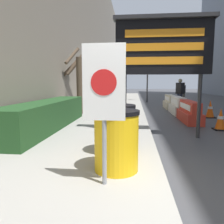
{
  "coord_description": "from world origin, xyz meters",
  "views": [
    {
      "loc": [
        -0.49,
        -2.97,
        1.5
      ],
      "look_at": [
        -1.5,
        6.98,
        0.2
      ],
      "focal_mm": 35.0,
      "sensor_mm": 36.0,
      "label": 1
    }
  ],
  "objects_px": {
    "traffic_cone_near": "(221,119)",
    "pedestrian_passerby": "(180,91)",
    "barrel_drum_middle": "(117,129)",
    "traffic_light_near_curb": "(148,68)",
    "jersey_barrier_cream": "(170,103)",
    "pedestrian_worker": "(183,91)",
    "warning_sign": "(104,92)",
    "message_board": "(163,47)",
    "jersey_barrier_white": "(178,106)",
    "jersey_barrier_red_striped": "(189,113)",
    "barrel_drum_foreground": "(116,140)",
    "traffic_cone_mid": "(210,109)"
  },
  "relations": [
    {
      "from": "barrel_drum_foreground",
      "to": "jersey_barrier_white",
      "type": "xyz_separation_m",
      "value": [
        2.44,
        7.83,
        -0.25
      ]
    },
    {
      "from": "message_board",
      "to": "traffic_cone_near",
      "type": "height_order",
      "value": "message_board"
    },
    {
      "from": "jersey_barrier_white",
      "to": "traffic_cone_near",
      "type": "height_order",
      "value": "jersey_barrier_white"
    },
    {
      "from": "jersey_barrier_red_striped",
      "to": "traffic_cone_mid",
      "type": "bearing_deg",
      "value": 45.47
    },
    {
      "from": "barrel_drum_middle",
      "to": "jersey_barrier_red_striped",
      "type": "xyz_separation_m",
      "value": [
        2.5,
        4.64,
        -0.26
      ]
    },
    {
      "from": "warning_sign",
      "to": "jersey_barrier_cream",
      "type": "height_order",
      "value": "warning_sign"
    },
    {
      "from": "jersey_barrier_red_striped",
      "to": "jersey_barrier_cream",
      "type": "relative_size",
      "value": 1.03
    },
    {
      "from": "barrel_drum_foreground",
      "to": "message_board",
      "type": "bearing_deg",
      "value": 70.43
    },
    {
      "from": "warning_sign",
      "to": "jersey_barrier_cream",
      "type": "xyz_separation_m",
      "value": [
        2.56,
        10.7,
        -1.03
      ]
    },
    {
      "from": "traffic_light_near_curb",
      "to": "barrel_drum_middle",
      "type": "bearing_deg",
      "value": -95.65
    },
    {
      "from": "message_board",
      "to": "traffic_cone_near",
      "type": "distance_m",
      "value": 3.17
    },
    {
      "from": "traffic_cone_mid",
      "to": "traffic_light_near_curb",
      "type": "distance_m",
      "value": 8.57
    },
    {
      "from": "message_board",
      "to": "traffic_cone_mid",
      "type": "bearing_deg",
      "value": 55.68
    },
    {
      "from": "barrel_drum_middle",
      "to": "warning_sign",
      "type": "distance_m",
      "value": 1.56
    },
    {
      "from": "barrel_drum_foreground",
      "to": "pedestrian_passerby",
      "type": "relative_size",
      "value": 0.53
    },
    {
      "from": "traffic_light_near_curb",
      "to": "pedestrian_worker",
      "type": "height_order",
      "value": "traffic_light_near_curb"
    },
    {
      "from": "traffic_cone_mid",
      "to": "pedestrian_worker",
      "type": "height_order",
      "value": "pedestrian_worker"
    },
    {
      "from": "message_board",
      "to": "pedestrian_worker",
      "type": "distance_m",
      "value": 11.74
    },
    {
      "from": "traffic_cone_near",
      "to": "pedestrian_worker",
      "type": "relative_size",
      "value": 0.45
    },
    {
      "from": "warning_sign",
      "to": "pedestrian_passerby",
      "type": "distance_m",
      "value": 11.69
    },
    {
      "from": "jersey_barrier_red_striped",
      "to": "pedestrian_worker",
      "type": "xyz_separation_m",
      "value": [
        1.6,
        8.63,
        0.58
      ]
    },
    {
      "from": "warning_sign",
      "to": "traffic_cone_near",
      "type": "height_order",
      "value": "warning_sign"
    },
    {
      "from": "traffic_cone_near",
      "to": "pedestrian_passerby",
      "type": "distance_m",
      "value": 6.72
    },
    {
      "from": "jersey_barrier_white",
      "to": "barrel_drum_middle",
      "type": "bearing_deg",
      "value": -109.67
    },
    {
      "from": "pedestrian_passerby",
      "to": "jersey_barrier_red_striped",
      "type": "bearing_deg",
      "value": 142.59
    },
    {
      "from": "traffic_cone_near",
      "to": "message_board",
      "type": "bearing_deg",
      "value": -150.83
    },
    {
      "from": "jersey_barrier_cream",
      "to": "traffic_cone_near",
      "type": "bearing_deg",
      "value": -84.14
    },
    {
      "from": "traffic_cone_near",
      "to": "pedestrian_passerby",
      "type": "xyz_separation_m",
      "value": [
        0.02,
        6.69,
        0.72
      ]
    },
    {
      "from": "barrel_drum_foreground",
      "to": "jersey_barrier_white",
      "type": "relative_size",
      "value": 0.46
    },
    {
      "from": "barrel_drum_foreground",
      "to": "jersey_barrier_white",
      "type": "distance_m",
      "value": 8.21
    },
    {
      "from": "pedestrian_passerby",
      "to": "traffic_light_near_curb",
      "type": "bearing_deg",
      "value": -5.43
    },
    {
      "from": "barrel_drum_middle",
      "to": "pedestrian_passerby",
      "type": "relative_size",
      "value": 0.53
    },
    {
      "from": "pedestrian_worker",
      "to": "message_board",
      "type": "bearing_deg",
      "value": 9.24
    },
    {
      "from": "traffic_cone_near",
      "to": "traffic_light_near_curb",
      "type": "bearing_deg",
      "value": 99.51
    },
    {
      "from": "jersey_barrier_red_striped",
      "to": "traffic_light_near_curb",
      "type": "height_order",
      "value": "traffic_light_near_curb"
    },
    {
      "from": "barrel_drum_middle",
      "to": "traffic_light_near_curb",
      "type": "bearing_deg",
      "value": 84.35
    },
    {
      "from": "jersey_barrier_cream",
      "to": "pedestrian_passerby",
      "type": "xyz_separation_m",
      "value": [
        0.66,
        0.53,
        0.7
      ]
    },
    {
      "from": "jersey_barrier_red_striped",
      "to": "traffic_cone_mid",
      "type": "xyz_separation_m",
      "value": [
        1.18,
        1.2,
        0.02
      ]
    },
    {
      "from": "traffic_cone_near",
      "to": "traffic_cone_mid",
      "type": "relative_size",
      "value": 0.91
    },
    {
      "from": "jersey_barrier_cream",
      "to": "jersey_barrier_white",
      "type": "bearing_deg",
      "value": -90.0
    },
    {
      "from": "barrel_drum_middle",
      "to": "message_board",
      "type": "relative_size",
      "value": 0.29
    },
    {
      "from": "warning_sign",
      "to": "jersey_barrier_cream",
      "type": "distance_m",
      "value": 11.05
    },
    {
      "from": "barrel_drum_middle",
      "to": "jersey_barrier_cream",
      "type": "bearing_deg",
      "value": 75.02
    },
    {
      "from": "pedestrian_passerby",
      "to": "barrel_drum_foreground",
      "type": "bearing_deg",
      "value": 133.62
    },
    {
      "from": "barrel_drum_middle",
      "to": "warning_sign",
      "type": "height_order",
      "value": "warning_sign"
    },
    {
      "from": "barrel_drum_middle",
      "to": "traffic_cone_mid",
      "type": "bearing_deg",
      "value": 57.81
    },
    {
      "from": "pedestrian_worker",
      "to": "pedestrian_passerby",
      "type": "xyz_separation_m",
      "value": [
        -0.95,
        -3.4,
        0.13
      ]
    },
    {
      "from": "barrel_drum_middle",
      "to": "pedestrian_worker",
      "type": "height_order",
      "value": "pedestrian_worker"
    },
    {
      "from": "traffic_cone_near",
      "to": "traffic_light_near_curb",
      "type": "distance_m",
      "value": 10.98
    },
    {
      "from": "warning_sign",
      "to": "message_board",
      "type": "xyz_separation_m",
      "value": [
        1.14,
        3.4,
        1.09
      ]
    }
  ]
}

